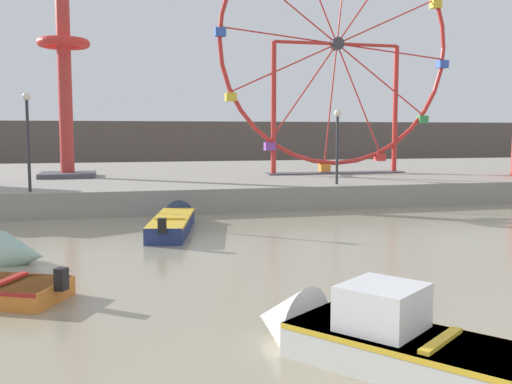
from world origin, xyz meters
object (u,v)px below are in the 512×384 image
motorboat_navy_blue (175,220)px  promenade_lamp_near (28,127)px  motorboat_pale_grey (363,335)px  ferris_wheel_red_frame (337,48)px  drop_tower_red_tower (63,39)px  promenade_lamp_far (337,135)px

motorboat_navy_blue → promenade_lamp_near: promenade_lamp_near is taller
motorboat_pale_grey → promenade_lamp_near: size_ratio=1.13×
motorboat_pale_grey → ferris_wheel_red_frame: ferris_wheel_red_frame is taller
motorboat_navy_blue → drop_tower_red_tower: (-4.33, 11.44, 7.81)m
drop_tower_red_tower → ferris_wheel_red_frame: bearing=-4.0°
ferris_wheel_red_frame → promenade_lamp_far: bearing=-111.1°
motorboat_navy_blue → promenade_lamp_far: bearing=-49.6°
drop_tower_red_tower → promenade_lamp_near: drop_tower_red_tower is taller
motorboat_navy_blue → promenade_lamp_far: size_ratio=1.88×
motorboat_navy_blue → motorboat_pale_grey: bearing=-161.4°
ferris_wheel_red_frame → promenade_lamp_near: ferris_wheel_red_frame is taller
motorboat_navy_blue → ferris_wheel_red_frame: bearing=-31.9°
motorboat_pale_grey → drop_tower_red_tower: (-5.75, 24.19, 7.73)m
motorboat_pale_grey → ferris_wheel_red_frame: (8.76, 23.18, 7.63)m
ferris_wheel_red_frame → promenade_lamp_near: bearing=-157.1°
motorboat_navy_blue → promenade_lamp_near: 7.34m
motorboat_navy_blue → promenade_lamp_far: (7.73, 4.12, 2.97)m
motorboat_navy_blue → promenade_lamp_far: promenade_lamp_far is taller
drop_tower_red_tower → promenade_lamp_far: (12.07, -7.32, -4.84)m
motorboat_pale_grey → promenade_lamp_far: promenade_lamp_far is taller
promenade_lamp_near → promenade_lamp_far: (13.00, 0.20, -0.31)m
ferris_wheel_red_frame → drop_tower_red_tower: 14.54m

